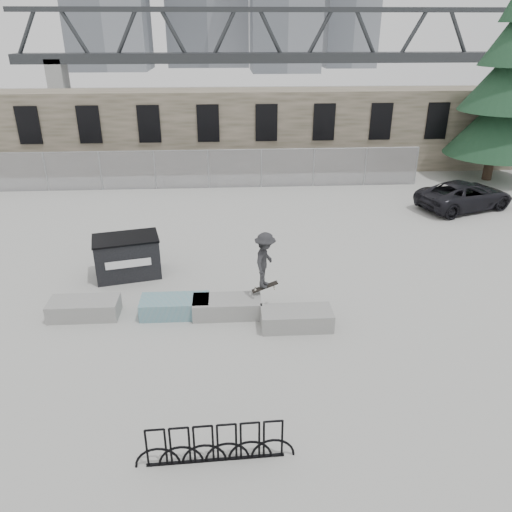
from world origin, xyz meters
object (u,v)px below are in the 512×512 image
at_px(dumpster, 127,256).
at_px(planter_far_left, 84,308).
at_px(spruce_tree, 504,92).
at_px(suv, 465,195).
at_px(planter_center_left, 175,306).
at_px(planter_center_right, 227,306).
at_px(planter_offset, 297,318).
at_px(skateboarder, 265,260).
at_px(bike_rack, 215,444).

bearing_deg(dumpster, planter_far_left, -120.88).
bearing_deg(planter_far_left, spruce_tree, 35.29).
bearing_deg(dumpster, suv, 9.86).
height_order(spruce_tree, suv, spruce_tree).
xyz_separation_m(planter_far_left, dumpster, (0.85, 2.59, 0.42)).
bearing_deg(planter_center_left, planter_center_right, -4.08).
xyz_separation_m(planter_far_left, planter_offset, (6.12, -0.94, 0.00)).
bearing_deg(spruce_tree, planter_center_left, -140.35).
distance_m(planter_offset, skateboarder, 1.87).
bearing_deg(spruce_tree, bike_rack, -128.08).
bearing_deg(planter_center_left, spruce_tree, 39.65).
xyz_separation_m(planter_center_right, planter_offset, (1.95, -0.77, 0.00)).
bearing_deg(dumpster, planter_center_left, -68.66).
bearing_deg(skateboarder, spruce_tree, -26.50).
bearing_deg(suv, dumpster, 93.10).
height_order(planter_center_left, bike_rack, bike_rack).
bearing_deg(dumpster, skateboarder, -42.12).
xyz_separation_m(planter_center_left, planter_center_right, (1.53, -0.11, 0.00)).
bearing_deg(planter_far_left, planter_center_left, -1.33).
xyz_separation_m(planter_far_left, planter_center_left, (2.65, -0.06, 0.00)).
relative_size(planter_center_left, suv, 0.43).
bearing_deg(dumpster, bike_rack, -82.36).
bearing_deg(planter_center_right, planter_far_left, 177.66).
bearing_deg(planter_center_right, suv, 38.36).
bearing_deg(planter_center_left, skateboarder, 3.28).
xyz_separation_m(planter_center_left, skateboarder, (2.65, 0.15, 1.33)).
bearing_deg(planter_offset, planter_far_left, 171.30).
bearing_deg(suv, planter_center_left, 104.97).
distance_m(planter_center_left, spruce_tree, 21.23).
height_order(planter_far_left, planter_center_right, same).
relative_size(planter_center_right, planter_offset, 1.00).
distance_m(bike_rack, spruce_tree, 24.27).
distance_m(planter_center_right, suv, 14.12).
height_order(planter_center_left, planter_offset, same).
bearing_deg(suv, skateboarder, 111.01).
bearing_deg(planter_offset, bike_rack, -115.40).
xyz_separation_m(spruce_tree, suv, (-3.40, -4.61, -3.99)).
xyz_separation_m(planter_far_left, bike_rack, (3.90, -5.62, 0.15)).
height_order(planter_center_right, planter_offset, same).
distance_m(planter_center_right, skateboarder, 1.76).
distance_m(planter_center_left, skateboarder, 2.97).
bearing_deg(planter_center_left, bike_rack, -77.26).
height_order(planter_center_left, suv, suv).
distance_m(bike_rack, skateboarder, 5.99).
bearing_deg(planter_offset, skateboarder, 128.71).
distance_m(planter_center_left, planter_center_right, 1.53).
xyz_separation_m(dumpster, skateboarder, (4.45, -2.50, 0.91)).
relative_size(planter_center_right, spruce_tree, 0.17).
bearing_deg(planter_center_right, dumpster, 140.25).
relative_size(planter_offset, spruce_tree, 0.17).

